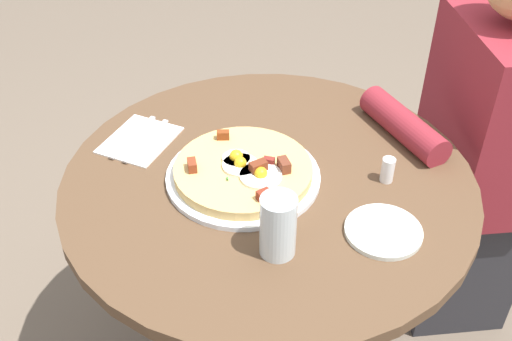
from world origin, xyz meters
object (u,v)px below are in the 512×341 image
at_px(breakfast_pizza, 244,170).
at_px(person_seated, 474,170).
at_px(salt_shaker, 388,170).
at_px(bread_plate, 383,231).
at_px(fork, 133,137).
at_px(dining_table, 268,232).
at_px(knife, 146,140).
at_px(pizza_plate, 243,177).
at_px(water_glass, 278,226).

bearing_deg(breakfast_pizza, person_seated, -71.52).
bearing_deg(breakfast_pizza, salt_shaker, -96.93).
distance_m(bread_plate, fork, 0.62).
bearing_deg(dining_table, breakfast_pizza, 92.00).
xyz_separation_m(person_seated, bread_plate, (-0.41, 0.39, 0.21)).
bearing_deg(knife, dining_table, 90.27).
xyz_separation_m(dining_table, person_seated, (0.21, -0.59, -0.03)).
bearing_deg(pizza_plate, bread_plate, -127.38).
relative_size(pizza_plate, water_glass, 2.58).
distance_m(bread_plate, knife, 0.58).
bearing_deg(knife, salt_shaker, 99.84).
relative_size(pizza_plate, bread_plate, 2.20).
distance_m(fork, water_glass, 0.49).
xyz_separation_m(dining_table, knife, (0.15, 0.27, 0.17)).
xyz_separation_m(dining_table, pizza_plate, (-0.00, 0.06, 0.17)).
distance_m(fork, knife, 0.04).
xyz_separation_m(pizza_plate, fork, (0.17, 0.24, 0.00)).
bearing_deg(knife, fork, -90.00).
relative_size(breakfast_pizza, knife, 1.64).
bearing_deg(breakfast_pizza, bread_plate, -127.35).
relative_size(pizza_plate, knife, 1.84).
bearing_deg(water_glass, person_seated, -54.17).
height_order(dining_table, breakfast_pizza, breakfast_pizza).
bearing_deg(knife, water_glass, 64.68).
bearing_deg(salt_shaker, fork, 68.81).
bearing_deg(dining_table, pizza_plate, 90.90).
bearing_deg(person_seated, bread_plate, 136.28).
height_order(fork, water_glass, water_glass).
bearing_deg(pizza_plate, breakfast_pizza, -133.02).
distance_m(dining_table, breakfast_pizza, 0.20).
xyz_separation_m(bread_plate, water_glass, (-0.03, 0.21, 0.06)).
bearing_deg(salt_shaker, water_glass, 125.03).
xyz_separation_m(pizza_plate, knife, (0.16, 0.21, 0.00)).
height_order(fork, salt_shaker, salt_shaker).
relative_size(fork, water_glass, 1.40).
height_order(knife, salt_shaker, salt_shaker).
relative_size(person_seated, knife, 6.31).
height_order(breakfast_pizza, water_glass, water_glass).
height_order(breakfast_pizza, knife, breakfast_pizza).
height_order(pizza_plate, water_glass, water_glass).
distance_m(breakfast_pizza, fork, 0.30).
bearing_deg(pizza_plate, fork, 54.36).
bearing_deg(bread_plate, water_glass, 96.88).
bearing_deg(salt_shaker, person_seated, -53.58).
height_order(breakfast_pizza, bread_plate, breakfast_pizza).
xyz_separation_m(fork, salt_shaker, (-0.21, -0.55, 0.02)).
xyz_separation_m(breakfast_pizza, bread_plate, (-0.19, -0.25, -0.02)).
bearing_deg(bread_plate, person_seated, -43.72).
bearing_deg(salt_shaker, dining_table, 81.16).
distance_m(breakfast_pizza, water_glass, 0.23).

